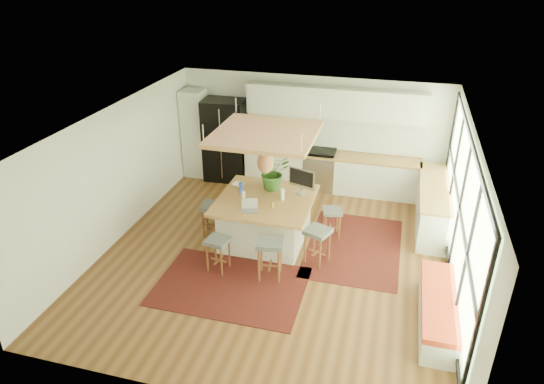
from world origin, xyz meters
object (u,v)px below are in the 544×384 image
(island_plant, at_px, (273,176))
(stool_near_right, at_px, (270,260))
(stool_left_side, at_px, (213,219))
(laptop, at_px, (250,205))
(stool_near_left, at_px, (218,253))
(island, at_px, (265,219))
(fridge, at_px, (226,144))
(monitor, at_px, (302,182))
(microwave, at_px, (272,142))
(stool_right_front, at_px, (317,246))
(stool_right_back, at_px, (332,221))

(island_plant, bearing_deg, stool_near_right, -76.66)
(stool_left_side, distance_m, laptop, 1.28)
(stool_near_left, height_order, stool_left_side, stool_left_side)
(island, relative_size, laptop, 5.76)
(fridge, xyz_separation_m, island_plant, (1.82, -2.17, 0.29))
(laptop, distance_m, monitor, 1.25)
(monitor, bearing_deg, fridge, 156.15)
(microwave, bearing_deg, stool_right_front, -81.36)
(stool_near_right, relative_size, stool_left_side, 1.11)
(stool_near_right, distance_m, stool_left_side, 1.91)
(stool_left_side, bearing_deg, laptop, -26.36)
(island_plant, bearing_deg, stool_near_left, -108.07)
(stool_near_left, relative_size, microwave, 1.36)
(stool_right_front, bearing_deg, island, 154.77)
(island, bearing_deg, stool_right_back, 20.16)
(fridge, relative_size, stool_right_front, 2.86)
(stool_near_right, xyz_separation_m, microwave, (-1.00, 3.89, 0.73))
(monitor, distance_m, microwave, 2.56)
(stool_right_front, distance_m, monitor, 1.37)
(stool_left_side, relative_size, island_plant, 0.95)
(fridge, distance_m, stool_near_right, 4.52)
(stool_right_front, xyz_separation_m, microwave, (-1.73, 3.21, 0.73))
(laptop, bearing_deg, monitor, 34.66)
(microwave, distance_m, island_plant, 2.25)
(stool_near_left, height_order, monitor, monitor)
(island, distance_m, stool_near_right, 1.30)
(fridge, relative_size, laptop, 6.45)
(fridge, height_order, stool_near_left, fridge)
(stool_right_back, height_order, monitor, monitor)
(stool_right_front, xyz_separation_m, laptop, (-1.31, -0.02, 0.70))
(stool_near_right, distance_m, monitor, 1.84)
(fridge, distance_m, stool_right_front, 4.40)
(stool_right_front, height_order, stool_left_side, stool_right_front)
(island, height_order, stool_near_left, island)
(island, bearing_deg, stool_near_left, -113.85)
(stool_left_side, xyz_separation_m, laptop, (0.97, -0.48, 0.70))
(fridge, xyz_separation_m, stool_right_back, (3.07, -2.20, -0.57))
(stool_left_side, bearing_deg, island_plant, 27.26)
(stool_near_right, distance_m, microwave, 4.08)
(fridge, height_order, stool_left_side, fridge)
(stool_right_front, distance_m, microwave, 3.72)
(monitor, bearing_deg, stool_near_right, -78.20)
(stool_right_back, distance_m, laptop, 1.89)
(stool_near_left, relative_size, stool_right_front, 0.91)
(stool_right_front, relative_size, stool_right_back, 1.15)
(island, xyz_separation_m, stool_left_side, (-1.11, -0.08, -0.11))
(island, height_order, microwave, microwave)
(stool_near_left, xyz_separation_m, monitor, (1.18, 1.65, 0.83))
(stool_right_front, xyz_separation_m, stool_right_back, (0.12, 1.01, 0.00))
(island, height_order, stool_right_front, island)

